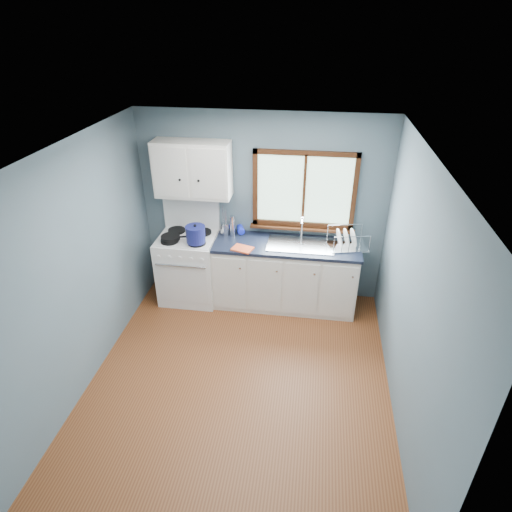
# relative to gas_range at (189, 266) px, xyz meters

# --- Properties ---
(floor) EXTENTS (3.20, 3.60, 0.02)m
(floor) POSITION_rel_gas_range_xyz_m (0.95, -1.47, -0.50)
(floor) COLOR brown
(floor) RESTS_ON ground
(ceiling) EXTENTS (3.20, 3.60, 0.02)m
(ceiling) POSITION_rel_gas_range_xyz_m (0.95, -1.47, 2.02)
(ceiling) COLOR white
(ceiling) RESTS_ON wall_back
(wall_back) EXTENTS (3.20, 0.02, 2.50)m
(wall_back) POSITION_rel_gas_range_xyz_m (0.95, 0.34, 0.76)
(wall_back) COLOR slate
(wall_back) RESTS_ON ground
(wall_front) EXTENTS (3.20, 0.02, 2.50)m
(wall_front) POSITION_rel_gas_range_xyz_m (0.95, -3.28, 0.76)
(wall_front) COLOR slate
(wall_front) RESTS_ON ground
(wall_left) EXTENTS (0.02, 3.60, 2.50)m
(wall_left) POSITION_rel_gas_range_xyz_m (-0.66, -1.47, 0.76)
(wall_left) COLOR slate
(wall_left) RESTS_ON ground
(wall_right) EXTENTS (0.02, 3.60, 2.50)m
(wall_right) POSITION_rel_gas_range_xyz_m (2.56, -1.47, 0.76)
(wall_right) COLOR slate
(wall_right) RESTS_ON ground
(gas_range) EXTENTS (0.76, 0.69, 1.36)m
(gas_range) POSITION_rel_gas_range_xyz_m (0.00, 0.00, 0.00)
(gas_range) COLOR white
(gas_range) RESTS_ON floor
(base_cabinets) EXTENTS (1.85, 0.60, 0.88)m
(base_cabinets) POSITION_rel_gas_range_xyz_m (1.31, 0.02, -0.08)
(base_cabinets) COLOR silver
(base_cabinets) RESTS_ON floor
(countertop) EXTENTS (1.89, 0.64, 0.04)m
(countertop) POSITION_rel_gas_range_xyz_m (1.31, 0.02, 0.41)
(countertop) COLOR black
(countertop) RESTS_ON base_cabinets
(sink) EXTENTS (0.84, 0.46, 0.44)m
(sink) POSITION_rel_gas_range_xyz_m (1.49, 0.02, 0.37)
(sink) COLOR silver
(sink) RESTS_ON countertop
(window) EXTENTS (1.36, 0.10, 1.03)m
(window) POSITION_rel_gas_range_xyz_m (1.48, 0.30, 0.98)
(window) COLOR #9EC6A8
(window) RESTS_ON wall_back
(upper_cabinets) EXTENTS (0.95, 0.35, 0.70)m
(upper_cabinets) POSITION_rel_gas_range_xyz_m (0.10, 0.15, 1.31)
(upper_cabinets) COLOR silver
(upper_cabinets) RESTS_ON wall_back
(skillet) EXTENTS (0.39, 0.30, 0.05)m
(skillet) POSITION_rel_gas_range_xyz_m (-0.17, -0.14, 0.49)
(skillet) COLOR black
(skillet) RESTS_ON gas_range
(stockpot) EXTENTS (0.31, 0.31, 0.25)m
(stockpot) POSITION_rel_gas_range_xyz_m (0.17, -0.17, 0.58)
(stockpot) COLOR navy
(stockpot) RESTS_ON gas_range
(utensil_crock) EXTENTS (0.17, 0.17, 0.41)m
(utensil_crock) POSITION_rel_gas_range_xyz_m (0.48, 0.18, 0.51)
(utensil_crock) COLOR silver
(utensil_crock) RESTS_ON countertop
(thermos) EXTENTS (0.08, 0.08, 0.29)m
(thermos) POSITION_rel_gas_range_xyz_m (0.58, 0.14, 0.57)
(thermos) COLOR silver
(thermos) RESTS_ON countertop
(soap_bottle) EXTENTS (0.12, 0.12, 0.25)m
(soap_bottle) POSITION_rel_gas_range_xyz_m (0.70, 0.16, 0.55)
(soap_bottle) COLOR #1827DA
(soap_bottle) RESTS_ON countertop
(dish_towel) EXTENTS (0.29, 0.25, 0.02)m
(dish_towel) POSITION_rel_gas_range_xyz_m (0.78, -0.20, 0.44)
(dish_towel) COLOR #ED562C
(dish_towel) RESTS_ON countertop
(dish_rack) EXTENTS (0.54, 0.45, 0.24)m
(dish_rack) POSITION_rel_gas_range_xyz_m (2.06, 0.06, 0.49)
(dish_rack) COLOR silver
(dish_rack) RESTS_ON countertop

